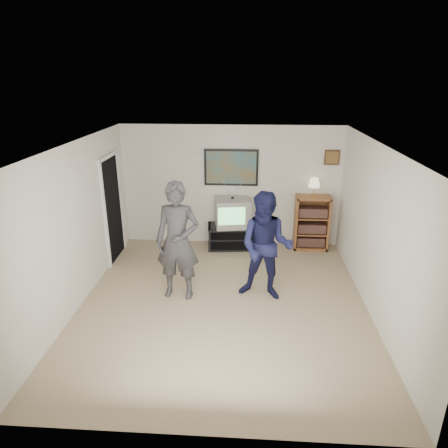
# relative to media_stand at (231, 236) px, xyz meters

# --- Properties ---
(room_shell) EXTENTS (4.51, 5.00, 2.51)m
(room_shell) POSITION_rel_media_stand_xyz_m (-0.02, -1.88, 1.01)
(room_shell) COLOR #92805D
(room_shell) RESTS_ON ground
(media_stand) EXTENTS (1.01, 0.63, 0.48)m
(media_stand) POSITION_rel_media_stand_xyz_m (0.00, 0.00, 0.00)
(media_stand) COLOR black
(media_stand) RESTS_ON room_shell
(crt_television) EXTENTS (0.78, 0.69, 0.59)m
(crt_television) POSITION_rel_media_stand_xyz_m (0.02, 0.00, 0.53)
(crt_television) COLOR gray
(crt_television) RESTS_ON media_stand
(bookshelf) EXTENTS (0.69, 0.39, 1.13)m
(bookshelf) POSITION_rel_media_stand_xyz_m (1.65, 0.05, 0.32)
(bookshelf) COLOR brown
(bookshelf) RESTS_ON room_shell
(table_lamp) EXTENTS (0.24, 0.24, 0.38)m
(table_lamp) POSITION_rel_media_stand_xyz_m (1.64, 0.08, 1.07)
(table_lamp) COLOR #FFECC1
(table_lamp) RESTS_ON bookshelf
(person_tall) EXTENTS (0.74, 0.52, 1.92)m
(person_tall) POSITION_rel_media_stand_xyz_m (-0.75, -2.01, 0.72)
(person_tall) COLOR #313133
(person_tall) RESTS_ON room_shell
(person_short) EXTENTS (0.98, 0.84, 1.77)m
(person_short) POSITION_rel_media_stand_xyz_m (0.64, -1.96, 0.65)
(person_short) COLOR #15173B
(person_short) RESTS_ON room_shell
(controller_left) EXTENTS (0.06, 0.11, 0.03)m
(controller_left) POSITION_rel_media_stand_xyz_m (-0.70, -1.82, 0.94)
(controller_left) COLOR white
(controller_left) RESTS_ON person_tall
(controller_right) EXTENTS (0.08, 0.14, 0.04)m
(controller_right) POSITION_rel_media_stand_xyz_m (0.69, -1.76, 0.85)
(controller_right) COLOR white
(controller_right) RESTS_ON person_short
(poster) EXTENTS (1.10, 0.03, 0.75)m
(poster) POSITION_rel_media_stand_xyz_m (-0.02, 0.25, 1.41)
(poster) COLOR black
(poster) RESTS_ON room_shell
(air_vent) EXTENTS (0.28, 0.02, 0.14)m
(air_vent) POSITION_rel_media_stand_xyz_m (-0.57, 0.25, 1.71)
(air_vent) COLOR white
(air_vent) RESTS_ON room_shell
(small_picture) EXTENTS (0.30, 0.03, 0.30)m
(small_picture) POSITION_rel_media_stand_xyz_m (1.98, 0.25, 1.64)
(small_picture) COLOR #442215
(small_picture) RESTS_ON room_shell
(doorway) EXTENTS (0.03, 0.85, 2.00)m
(doorway) POSITION_rel_media_stand_xyz_m (-2.26, -0.63, 0.76)
(doorway) COLOR black
(doorway) RESTS_ON room_shell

